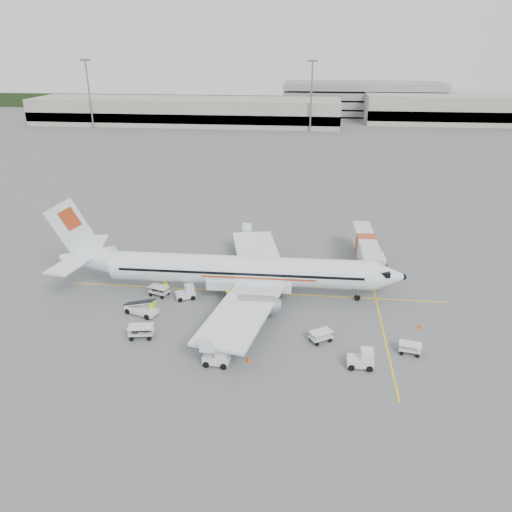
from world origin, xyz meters
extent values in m
plane|color=#56595B|center=(0.00, 0.00, 0.00)|extent=(360.00, 360.00, 0.00)
cube|color=yellow|center=(0.00, 0.00, 0.01)|extent=(44.00, 0.20, 0.01)
cube|color=yellow|center=(14.00, -8.00, 0.01)|extent=(0.20, 20.00, 0.01)
cone|color=#E9500A|center=(17.83, -6.08, 0.34)|extent=(0.41, 0.41, 0.67)
cone|color=#E9500A|center=(0.45, 14.56, 0.29)|extent=(0.36, 0.36, 0.59)
cone|color=#E9500A|center=(1.15, -13.79, 0.34)|extent=(0.41, 0.41, 0.67)
imported|color=#CEDF20|center=(-10.34, -6.49, 0.90)|extent=(0.78, 0.71, 1.80)
imported|color=#CEDF20|center=(-10.21, -1.50, 0.93)|extent=(1.12, 1.14, 1.85)
imported|color=#CEDF20|center=(-2.43, -3.28, 0.94)|extent=(1.23, 1.40, 1.88)
imported|color=#CEDF20|center=(-10.25, -5.80, 0.86)|extent=(1.08, 0.67, 1.71)
camera|label=1|loc=(6.03, -51.71, 26.82)|focal=35.00mm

